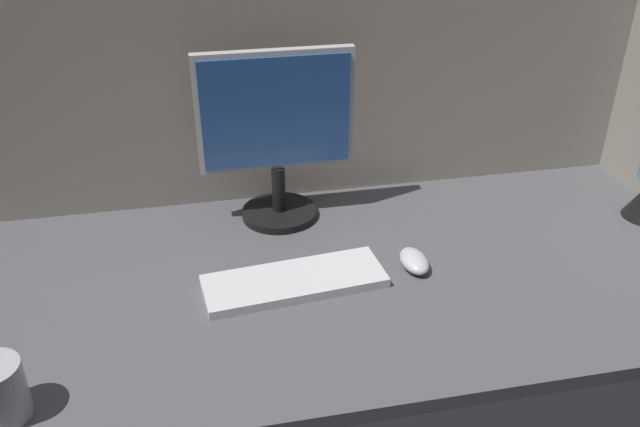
% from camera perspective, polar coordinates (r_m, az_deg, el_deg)
% --- Properties ---
extents(ground_plane, '(1.80, 0.80, 0.03)m').
position_cam_1_polar(ground_plane, '(1.42, 0.79, -5.30)').
color(ground_plane, '#515156').
extents(cubicle_wall_back, '(1.80, 0.05, 0.66)m').
position_cam_1_polar(cubicle_wall_back, '(1.60, -2.03, 12.58)').
color(cubicle_wall_back, gray).
rests_on(cubicle_wall_back, ground_plane).
extents(monitor, '(0.36, 0.18, 0.40)m').
position_cam_1_polar(monitor, '(1.52, -3.78, 7.05)').
color(monitor, black).
rests_on(monitor, ground_plane).
extents(keyboard, '(0.38, 0.17, 0.02)m').
position_cam_1_polar(keyboard, '(1.36, -2.21, -5.83)').
color(keyboard, silver).
rests_on(keyboard, ground_plane).
extents(mouse, '(0.06, 0.10, 0.03)m').
position_cam_1_polar(mouse, '(1.43, 8.10, -4.05)').
color(mouse, silver).
rests_on(mouse, ground_plane).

